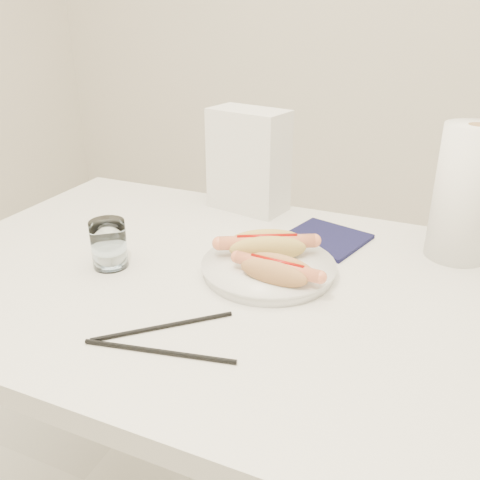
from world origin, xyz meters
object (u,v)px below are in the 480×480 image
at_px(hotdog_left, 267,246).
at_px(hotdog_right, 277,270).
at_px(napkin_box, 249,160).
at_px(table, 224,303).
at_px(water_glass, 109,244).
at_px(paper_towel_roll, 465,194).
at_px(plate, 268,269).

height_order(hotdog_left, hotdog_right, hotdog_left).
bearing_deg(napkin_box, hotdog_left, -49.39).
xyz_separation_m(table, water_glass, (-0.22, -0.05, 0.11)).
bearing_deg(paper_towel_roll, napkin_box, 170.48).
distance_m(plate, napkin_box, 0.37).
distance_m(hotdog_left, hotdog_right, 0.10).
bearing_deg(plate, napkin_box, 118.92).
height_order(table, hotdog_right, hotdog_right).
height_order(hotdog_left, water_glass, water_glass).
distance_m(hotdog_right, water_glass, 0.33).
xyz_separation_m(table, napkin_box, (-0.09, 0.35, 0.18)).
relative_size(water_glass, napkin_box, 0.39).
height_order(table, plate, plate).
bearing_deg(hotdog_left, table, -158.21).
bearing_deg(water_glass, table, 13.49).
xyz_separation_m(napkin_box, paper_towel_roll, (0.49, -0.08, 0.01)).
bearing_deg(hotdog_right, hotdog_left, 126.73).
height_order(plate, hotdog_left, hotdog_left).
bearing_deg(water_glass, hotdog_right, 7.01).
bearing_deg(water_glass, hotdog_left, 23.54).
height_order(table, napkin_box, napkin_box).
distance_m(plate, hotdog_left, 0.05).
xyz_separation_m(plate, napkin_box, (-0.17, 0.31, 0.11)).
relative_size(plate, paper_towel_roll, 0.92).
distance_m(table, hotdog_right, 0.15).
height_order(table, hotdog_left, hotdog_left).
relative_size(hotdog_right, water_glass, 1.72).
relative_size(plate, water_glass, 2.60).
bearing_deg(hotdog_left, napkin_box, 91.66).
distance_m(table, napkin_box, 0.40).
bearing_deg(plate, paper_towel_roll, 35.09).
xyz_separation_m(water_glass, napkin_box, (0.12, 0.40, 0.08)).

